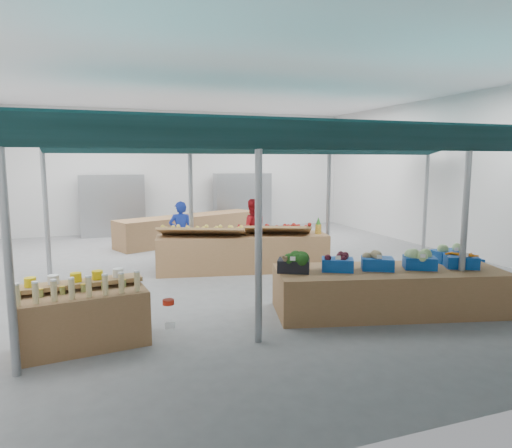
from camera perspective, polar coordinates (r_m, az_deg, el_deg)
The scene contains 24 objects.
floor at distance 10.44m, azimuth -2.01°, elevation -5.82°, with size 13.00×13.00×0.00m, color slate.
hall at distance 11.52m, azimuth -4.26°, elevation 8.73°, with size 13.00×13.00×13.00m.
pole_grid at distance 8.81m, azimuth 6.07°, elevation 3.52°, with size 10.00×4.60×3.00m.
awnings at distance 8.79m, azimuth 6.16°, elevation 9.83°, with size 9.50×7.08×0.30m.
back_shelving_left at distance 15.75m, azimuth -17.49°, elevation 2.18°, with size 2.00×0.50×2.00m, color #B23F33.
back_shelving_right at distance 16.53m, azimuth -1.70°, elevation 2.81°, with size 2.00×0.50×2.00m, color #B23F33.
bottle_shelf at distance 6.66m, azimuth -20.97°, elevation -10.72°, with size 1.76×1.22×1.03m.
veg_counter at distance 7.90m, azimuth 16.22°, elevation -7.99°, with size 3.69×1.23×0.72m, color brown.
fruit_counter at distance 10.34m, azimuth -1.67°, elevation -3.63°, with size 3.83×0.91×0.82m, color brown.
far_counter at distance 14.08m, azimuth -8.32°, elevation -0.59°, with size 4.59×0.92×0.83m, color brown.
crate_stack at distance 9.65m, azimuth 24.70°, elevation -5.76°, with size 0.53×0.37×0.64m, color #0D4196.
vendor_left at distance 11.05m, azimuth -9.38°, elevation -1.11°, with size 0.56×0.37×1.53m, color #192FA2.
vendor_right at distance 11.49m, azimuth -0.51°, elevation -0.65°, with size 0.74×0.58×1.53m, color #AC151C.
crate_broccoli at distance 7.34m, azimuth 4.73°, elevation -4.75°, with size 0.61×0.54×0.35m.
crate_beets at distance 7.50m, azimuth 10.15°, elevation -4.76°, with size 0.61×0.54×0.29m.
crate_celeriac at distance 7.71m, azimuth 14.94°, elevation -4.48°, with size 0.61×0.54×0.31m.
crate_cabbage at distance 7.98m, azimuth 19.79°, elevation -4.16°, with size 0.61×0.54×0.35m.
crate_carrots at distance 8.32m, azimuth 24.26°, elevation -4.24°, with size 0.61×0.54×0.29m.
sparrow at distance 7.17m, azimuth 3.64°, elevation -4.31°, with size 0.12×0.09×0.11m.
pole_ribbon at distance 4.65m, azimuth -10.89°, elevation -9.82°, with size 0.12×0.12×0.28m.
apple_heap_yellow at distance 10.08m, azimuth -6.76°, elevation -0.66°, with size 2.02×1.36×0.27m.
apple_heap_red at distance 10.27m, azimuth 2.67°, elevation -0.45°, with size 1.65×1.21×0.27m.
pineapple at distance 10.50m, azimuth 7.80°, elevation -0.25°, with size 0.14×0.14×0.39m.
crate_extra at distance 8.71m, azimuth 22.77°, elevation -3.40°, with size 0.51×0.41×0.32m.
Camera 1 is at (-3.05, -9.67, 2.49)m, focal length 32.00 mm.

